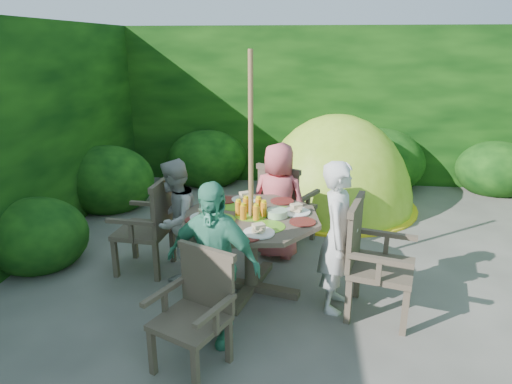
# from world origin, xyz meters

# --- Properties ---
(ground) EXTENTS (60.00, 60.00, 0.00)m
(ground) POSITION_xyz_m (0.00, 0.00, 0.00)
(ground) COLOR #4E4B46
(ground) RESTS_ON ground
(hedge_enclosure) EXTENTS (9.00, 9.00, 2.50)m
(hedge_enclosure) POSITION_xyz_m (0.00, 1.33, 1.25)
(hedge_enclosure) COLOR black
(hedge_enclosure) RESTS_ON ground
(patio_table) EXTENTS (1.58, 1.58, 0.91)m
(patio_table) POSITION_xyz_m (-1.03, -0.09, 0.64)
(patio_table) COLOR #3D3328
(patio_table) RESTS_ON ground
(parasol_pole) EXTENTS (0.05, 0.05, 2.20)m
(parasol_pole) POSITION_xyz_m (-1.04, -0.09, 1.10)
(parasol_pole) COLOR brown
(parasol_pole) RESTS_ON ground
(garden_chair_right) EXTENTS (0.65, 0.70, 0.97)m
(garden_chair_right) POSITION_xyz_m (0.02, -0.36, 0.52)
(garden_chair_right) COLOR #3D3328
(garden_chair_right) RESTS_ON ground
(garden_chair_left) EXTENTS (0.55, 0.60, 0.94)m
(garden_chair_left) POSITION_xyz_m (-2.10, 0.20, 0.50)
(garden_chair_left) COLOR #3D3328
(garden_chair_left) RESTS_ON ground
(garden_chair_back) EXTENTS (0.72, 0.70, 0.93)m
(garden_chair_back) POSITION_xyz_m (-0.78, 0.99, 0.50)
(garden_chair_back) COLOR #3D3328
(garden_chair_back) RESTS_ON ground
(garden_chair_front) EXTENTS (0.64, 0.61, 0.84)m
(garden_chair_front) POSITION_xyz_m (-1.30, -1.16, 0.45)
(garden_chair_front) COLOR #3D3328
(garden_chair_front) RESTS_ON ground
(child_right) EXTENTS (0.41, 0.54, 1.34)m
(child_right) POSITION_xyz_m (-0.26, -0.28, 0.67)
(child_right) COLOR silver
(child_right) RESTS_ON ground
(child_left) EXTENTS (0.51, 0.63, 1.20)m
(child_left) POSITION_xyz_m (-1.81, 0.11, 0.60)
(child_left) COLOR #9D9C97
(child_left) RESTS_ON ground
(child_back) EXTENTS (0.70, 0.56, 1.26)m
(child_back) POSITION_xyz_m (-0.84, 0.69, 0.63)
(child_back) COLOR #D3575F
(child_back) RESTS_ON ground
(child_front) EXTENTS (0.82, 0.49, 1.31)m
(child_front) POSITION_xyz_m (-1.24, -0.86, 0.65)
(child_front) COLOR #439D79
(child_front) RESTS_ON ground
(dome_tent) EXTENTS (2.73, 2.73, 2.64)m
(dome_tent) POSITION_xyz_m (-0.13, 2.36, 0.00)
(dome_tent) COLOR #92BE24
(dome_tent) RESTS_ON ground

